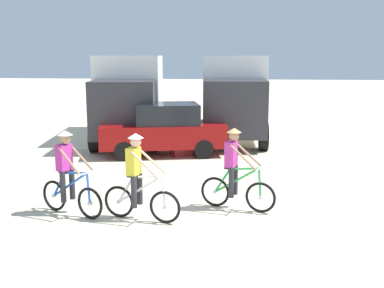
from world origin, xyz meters
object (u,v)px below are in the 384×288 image
Objects in this scene: cyclist_cowboy_hat at (138,180)px; cyclist_near_camera at (235,172)px; cyclist_orange_shirt at (68,176)px; supply_crate at (181,149)px; box_truck_avon_van at (235,92)px; box_truck_white_box at (131,93)px; sedan_parked at (164,129)px.

cyclist_cowboy_hat and cyclist_near_camera have the same top height.
supply_crate is (1.63, 6.27, -0.62)m from cyclist_orange_shirt.
supply_crate is at bearing -114.98° from box_truck_avon_van.
cyclist_orange_shirt is 1.00× the size of cyclist_near_camera.
box_truck_white_box is 10.94× the size of supply_crate.
box_truck_white_box reaches higher than cyclist_near_camera.
box_truck_avon_van is at bearing 79.77° from cyclist_cowboy_hat.
box_truck_white_box is 1.03× the size of box_truck_avon_van.
box_truck_white_box and box_truck_avon_van have the same top height.
sedan_parked is at bearing 114.05° from cyclist_near_camera.
cyclist_near_camera is at bearing -65.95° from sedan_parked.
cyclist_orange_shirt is at bearing -168.82° from cyclist_near_camera.
box_truck_avon_van is at bearing 71.33° from cyclist_orange_shirt.
box_truck_avon_van is 3.74× the size of cyclist_cowboy_hat.
cyclist_orange_shirt is at bearing -104.60° from supply_crate.
sedan_parked is 0.89m from supply_crate.
cyclist_orange_shirt reaches higher than sedan_parked.
box_truck_white_box is 3.84× the size of cyclist_orange_shirt.
cyclist_near_camera is at bearing -63.43° from box_truck_white_box.
box_truck_white_box is 3.84× the size of cyclist_cowboy_hat.
sedan_parked is (-2.36, -3.83, -0.99)m from box_truck_avon_van.
sedan_parked is 6.44m from cyclist_cowboy_hat.
box_truck_white_box is 9.85m from cyclist_cowboy_hat.
supply_crate is (0.08, 6.46, -0.62)m from cyclist_cowboy_hat.
supply_crate is at bearing 3.62° from sedan_parked.
cyclist_orange_shirt and cyclist_cowboy_hat have the same top height.
cyclist_orange_shirt is at bearing -108.67° from box_truck_avon_van.
sedan_parked is 6.31m from cyclist_orange_shirt.
sedan_parked is 2.47× the size of cyclist_cowboy_hat.
cyclist_near_camera is (4.31, -8.62, -1.03)m from box_truck_white_box.
cyclist_orange_shirt is at bearing 172.78° from cyclist_cowboy_hat.
cyclist_near_camera reaches higher than supply_crate.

